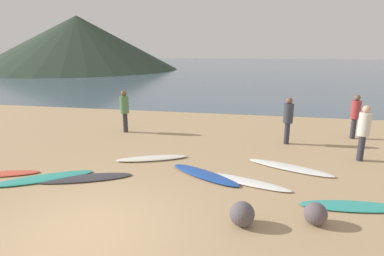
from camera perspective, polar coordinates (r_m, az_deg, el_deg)
ground_plane at (r=15.51m, az=-0.54°, el=1.09°), size 120.00×120.00×0.20m
ocean_water at (r=66.84m, az=8.92°, el=11.29°), size 140.00×100.00×0.01m
headland_hill at (r=57.59m, az=-20.30°, el=14.55°), size 33.49×33.49×8.90m
surfboard_1 at (r=9.49m, az=-25.78°, el=-8.37°), size 2.47×1.94×0.08m
surfboard_2 at (r=9.09m, az=-19.30°, el=-8.74°), size 2.59×1.52×0.06m
surfboard_3 at (r=10.10m, az=-7.41°, el=-5.57°), size 2.30×1.30×0.10m
surfboard_4 at (r=8.79m, az=2.36°, el=-8.61°), size 2.28×1.65×0.09m
surfboard_5 at (r=8.49m, az=9.80°, el=-9.73°), size 2.50×1.20×0.08m
surfboard_6 at (r=9.74m, az=17.60°, el=-6.98°), size 2.56×1.44×0.08m
surfboard_7 at (r=8.05m, az=27.50°, el=-12.72°), size 2.36×0.79×0.06m
person_0 at (r=13.39m, az=-12.39°, el=3.67°), size 0.36×0.36×1.80m
person_1 at (r=13.71m, az=28.00°, el=2.46°), size 0.36×0.36×1.76m
person_2 at (r=11.05m, az=29.22°, el=-0.10°), size 0.36×0.36×1.80m
person_3 at (r=11.95m, az=17.38°, el=1.97°), size 0.36×0.36×1.76m
beach_rock_near at (r=6.97m, az=21.91°, el=-14.52°), size 0.47×0.47×0.47m
beach_rock_far at (r=6.53m, az=9.26°, el=-15.44°), size 0.51×0.51×0.51m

